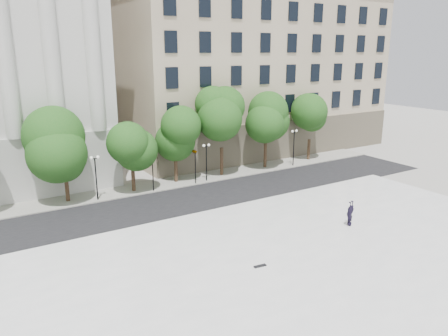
# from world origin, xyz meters

# --- Properties ---
(ground) EXTENTS (160.00, 160.00, 0.00)m
(ground) POSITION_xyz_m (0.00, 0.00, 0.00)
(ground) COLOR #A7A49D
(ground) RESTS_ON ground
(plaza) EXTENTS (44.00, 22.00, 0.45)m
(plaza) POSITION_xyz_m (0.00, 3.00, 0.23)
(plaza) COLOR white
(plaza) RESTS_ON ground
(street) EXTENTS (60.00, 8.00, 0.02)m
(street) POSITION_xyz_m (0.00, 18.00, 0.01)
(street) COLOR black
(street) RESTS_ON ground
(far_sidewalk) EXTENTS (60.00, 4.00, 0.12)m
(far_sidewalk) POSITION_xyz_m (0.00, 24.00, 0.06)
(far_sidewalk) COLOR #9F9D93
(far_sidewalk) RESTS_ON ground
(building_east) EXTENTS (36.00, 26.15, 23.00)m
(building_east) POSITION_xyz_m (20.00, 38.91, 11.14)
(building_east) COLOR beige
(building_east) RESTS_ON ground
(traffic_light_west) EXTENTS (0.58, 1.63, 4.14)m
(traffic_light_west) POSITION_xyz_m (-0.07, 22.30, 3.63)
(traffic_light_west) COLOR black
(traffic_light_west) RESTS_ON ground
(traffic_light_east) EXTENTS (1.03, 1.89, 4.25)m
(traffic_light_east) POSITION_xyz_m (4.63, 22.30, 3.75)
(traffic_light_east) COLOR black
(traffic_light_east) RESTS_ON ground
(person_lying) EXTENTS (1.11, 2.08, 0.54)m
(person_lying) POSITION_xyz_m (8.95, 5.40, 0.72)
(person_lying) COLOR black
(person_lying) RESTS_ON plaza
(skateboard) EXTENTS (0.84, 0.31, 0.08)m
(skateboard) POSITION_xyz_m (-0.80, 3.70, 0.49)
(skateboard) COLOR black
(skateboard) RESTS_ON plaza
(street_trees) EXTENTS (41.42, 4.77, 7.92)m
(street_trees) POSITION_xyz_m (2.29, 23.80, 5.19)
(street_trees) COLOR #382619
(street_trees) RESTS_ON ground
(lamp_posts) EXTENTS (36.24, 0.28, 4.45)m
(lamp_posts) POSITION_xyz_m (0.29, 22.60, 2.97)
(lamp_posts) COLOR black
(lamp_posts) RESTS_ON ground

